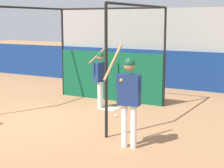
{
  "coord_description": "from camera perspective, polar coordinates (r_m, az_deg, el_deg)",
  "views": [
    {
      "loc": [
        6.57,
        -7.33,
        2.67
      ],
      "look_at": [
        1.98,
        0.9,
        1.05
      ],
      "focal_mm": 60.0,
      "sensor_mm": 36.0,
      "label": 1
    }
  ],
  "objects": [
    {
      "name": "home_plate",
      "position": [
        11.39,
        -0.25,
        -3.78
      ],
      "size": [
        0.44,
        0.44,
        0.02
      ],
      "color": "white",
      "rests_on": "ground"
    },
    {
      "name": "ground_plane",
      "position": [
        10.2,
        -12.32,
        -5.67
      ],
      "size": [
        60.0,
        60.0,
        0.0
      ],
      "primitive_type": "plane",
      "color": "#A8754C"
    },
    {
      "name": "outfield_wall",
      "position": [
        15.49,
        3.82,
        2.57
      ],
      "size": [
        24.0,
        0.12,
        1.49
      ],
      "color": "navy",
      "rests_on": "ground"
    },
    {
      "name": "baseball",
      "position": [
        10.44,
        0.61,
        -4.87
      ],
      "size": [
        0.07,
        0.07,
        0.07
      ],
      "color": "white",
      "rests_on": "ground"
    },
    {
      "name": "batting_cage",
      "position": [
        11.95,
        -1.65,
        3.14
      ],
      "size": [
        3.92,
        3.64,
        3.07
      ],
      "color": "black",
      "rests_on": "ground"
    },
    {
      "name": "player_waiting",
      "position": [
        7.75,
        2.56,
        -1.34
      ],
      "size": [
        0.75,
        0.54,
        2.17
      ],
      "rotation": [
        0.0,
        0.0,
        -3.0
      ],
      "color": "white",
      "rests_on": "ground"
    },
    {
      "name": "player_batter",
      "position": [
        11.38,
        -1.8,
        1.49
      ],
      "size": [
        0.56,
        0.95,
        1.88
      ],
      "rotation": [
        0.0,
        0.0,
        1.39
      ],
      "color": "white",
      "rests_on": "ground"
    },
    {
      "name": "bleacher_section",
      "position": [
        16.92,
        6.28,
        5.98
      ],
      "size": [
        7.6,
        3.2,
        3.17
      ],
      "color": "#9E9E99",
      "rests_on": "ground"
    }
  ]
}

